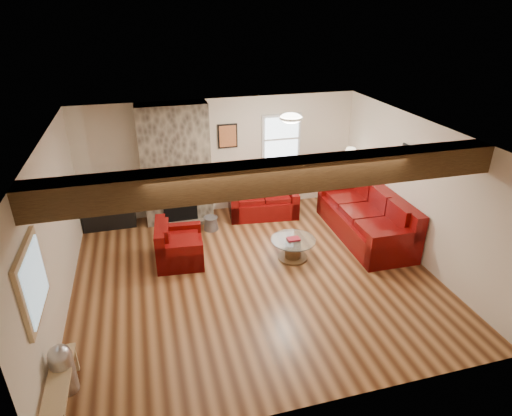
{
  "coord_description": "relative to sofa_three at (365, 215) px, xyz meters",
  "views": [
    {
      "loc": [
        -1.59,
        -5.96,
        4.26
      ],
      "look_at": [
        0.14,
        0.4,
        1.08
      ],
      "focal_mm": 30.0,
      "sensor_mm": 36.0,
      "label": 1
    }
  ],
  "objects": [
    {
      "name": "loveseat",
      "position": [
        -1.68,
        1.47,
        -0.09
      ],
      "size": [
        1.56,
        1.01,
        0.78
      ],
      "primitive_type": null,
      "rotation": [
        0.0,
        0.0,
        -0.12
      ],
      "color": "#4C0705",
      "rests_on": "floor"
    },
    {
      "name": "artwork_back",
      "position": [
        -2.33,
        1.95,
        1.22
      ],
      "size": [
        0.42,
        0.06,
        0.52
      ],
      "primitive_type": null,
      "color": "black",
      "rests_on": "room"
    },
    {
      "name": "sofa_three",
      "position": [
        0.0,
        0.0,
        0.0
      ],
      "size": [
        1.08,
        2.48,
        0.95
      ],
      "primitive_type": null,
      "rotation": [
        0.0,
        0.0,
        -1.59
      ],
      "color": "#4C0705",
      "rests_on": "floor"
    },
    {
      "name": "oak_beam",
      "position": [
        -2.48,
        -2.01,
        1.83
      ],
      "size": [
        6.0,
        0.36,
        0.38
      ],
      "primitive_type": "cube",
      "color": "#311E0E",
      "rests_on": "room"
    },
    {
      "name": "room",
      "position": [
        -2.48,
        -0.76,
        0.77
      ],
      "size": [
        8.0,
        8.0,
        8.0
      ],
      "color": "#4F2A14",
      "rests_on": "ground"
    },
    {
      "name": "television",
      "position": [
        -4.93,
        1.77,
        0.28
      ],
      "size": [
        0.81,
        0.11,
        0.47
      ],
      "primitive_type": "imported",
      "color": "black",
      "rests_on": "tv_cabinet"
    },
    {
      "name": "pedal_bin",
      "position": [
        -5.3,
        -2.51,
        -0.14
      ],
      "size": [
        0.29,
        0.29,
        0.68
      ],
      "primitive_type": null,
      "rotation": [
        0.0,
        0.0,
        0.08
      ],
      "color": "#AFAFB4",
      "rests_on": "floor"
    },
    {
      "name": "back_window",
      "position": [
        -1.13,
        1.95,
        1.07
      ],
      "size": [
        0.9,
        0.08,
        1.1
      ],
      "primitive_type": null,
      "color": "silver",
      "rests_on": "room"
    },
    {
      "name": "ceiling_dome",
      "position": [
        -1.58,
        0.14,
        1.96
      ],
      "size": [
        0.4,
        0.4,
        0.18
      ],
      "primitive_type": null,
      "color": "white",
      "rests_on": "room"
    },
    {
      "name": "coal_bucket",
      "position": [
        -2.91,
        1.08,
        -0.33
      ],
      "size": [
        0.31,
        0.31,
        0.29
      ],
      "primitive_type": null,
      "color": "slate",
      "rests_on": "floor"
    },
    {
      "name": "floor_lamp",
      "position": [
        0.19,
        1.2,
        0.77
      ],
      "size": [
        0.37,
        0.37,
        1.46
      ],
      "color": "#B28C4A",
      "rests_on": "floor"
    },
    {
      "name": "coffee_table",
      "position": [
        -1.66,
        -0.43,
        -0.28
      ],
      "size": [
        0.81,
        0.81,
        0.42
      ],
      "color": "#462C16",
      "rests_on": "floor"
    },
    {
      "name": "artwork_right",
      "position": [
        0.48,
        -0.46,
        1.27
      ],
      "size": [
        0.06,
        0.55,
        0.42
      ],
      "primitive_type": null,
      "color": "black",
      "rests_on": "room"
    },
    {
      "name": "hatch_window",
      "position": [
        -5.44,
        -2.26,
        0.97
      ],
      "size": [
        0.08,
        1.0,
        0.9
      ],
      "primitive_type": null,
      "color": "tan",
      "rests_on": "room"
    },
    {
      "name": "pine_bench",
      "position": [
        -5.31,
        -2.71,
        -0.27
      ],
      "size": [
        0.25,
        1.08,
        0.41
      ],
      "primitive_type": null,
      "color": "tan",
      "rests_on": "floor"
    },
    {
      "name": "chimney_breast",
      "position": [
        -3.48,
        1.73,
        0.74
      ],
      "size": [
        1.4,
        0.67,
        2.5
      ],
      "color": "#3B342D",
      "rests_on": "floor"
    },
    {
      "name": "tv_cabinet",
      "position": [
        -4.93,
        1.77,
        -0.21
      ],
      "size": [
        1.04,
        0.42,
        0.52
      ],
      "primitive_type": "cube",
      "color": "black",
      "rests_on": "floor"
    },
    {
      "name": "armchair_red",
      "position": [
        -3.65,
        0.04,
        -0.1
      ],
      "size": [
        0.89,
        1.0,
        0.75
      ],
      "primitive_type": null,
      "rotation": [
        0.0,
        0.0,
        1.48
      ],
      "color": "#4C0705",
      "rests_on": "floor"
    }
  ]
}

